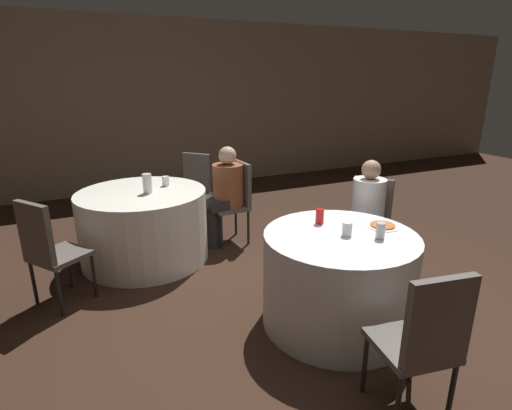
{
  "coord_description": "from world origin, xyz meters",
  "views": [
    {
      "loc": [
        -1.54,
        -2.4,
        1.88
      ],
      "look_at": [
        -0.21,
        0.49,
        0.85
      ],
      "focal_mm": 28.0,
      "sensor_mm": 36.0,
      "label": 1
    }
  ],
  "objects_px": {
    "table_far": "(144,226)",
    "person_floral_shirt": "(223,195)",
    "chair_near_south": "(425,337)",
    "soda_can_red": "(320,216)",
    "bottle_far": "(147,184)",
    "soda_can_silver": "(380,231)",
    "table_near": "(338,279)",
    "chair_near_northeast": "(369,219)",
    "chair_far_east": "(236,196)",
    "chair_far_northeast": "(194,185)",
    "person_white_shirt": "(365,223)",
    "pizza_plate_near": "(383,226)",
    "chair_far_southwest": "(48,246)"
  },
  "relations": [
    {
      "from": "table_near",
      "to": "person_white_shirt",
      "type": "xyz_separation_m",
      "value": [
        0.65,
        0.5,
        0.2
      ]
    },
    {
      "from": "table_near",
      "to": "bottle_far",
      "type": "bearing_deg",
      "value": 122.47
    },
    {
      "from": "chair_far_northeast",
      "to": "pizza_plate_near",
      "type": "height_order",
      "value": "chair_far_northeast"
    },
    {
      "from": "chair_near_northeast",
      "to": "chair_far_east",
      "type": "height_order",
      "value": "same"
    },
    {
      "from": "person_floral_shirt",
      "to": "pizza_plate_near",
      "type": "distance_m",
      "value": 2.0
    },
    {
      "from": "chair_near_northeast",
      "to": "chair_far_southwest",
      "type": "xyz_separation_m",
      "value": [
        -2.83,
        0.58,
        0.0
      ]
    },
    {
      "from": "bottle_far",
      "to": "soda_can_silver",
      "type": "bearing_deg",
      "value": -55.58
    },
    {
      "from": "pizza_plate_near",
      "to": "soda_can_red",
      "type": "relative_size",
      "value": 2.07
    },
    {
      "from": "chair_near_northeast",
      "to": "chair_far_southwest",
      "type": "height_order",
      "value": "same"
    },
    {
      "from": "person_floral_shirt",
      "to": "soda_can_red",
      "type": "xyz_separation_m",
      "value": [
        0.23,
        -1.61,
        0.23
      ]
    },
    {
      "from": "chair_far_east",
      "to": "chair_far_southwest",
      "type": "xyz_separation_m",
      "value": [
        -1.95,
        -0.7,
        0.0
      ]
    },
    {
      "from": "table_near",
      "to": "pizza_plate_near",
      "type": "height_order",
      "value": "pizza_plate_near"
    },
    {
      "from": "chair_far_northeast",
      "to": "pizza_plate_near",
      "type": "relative_size",
      "value": 3.75
    },
    {
      "from": "chair_far_east",
      "to": "chair_far_southwest",
      "type": "height_order",
      "value": "same"
    },
    {
      "from": "chair_near_northeast",
      "to": "table_near",
      "type": "bearing_deg",
      "value": 90.0
    },
    {
      "from": "person_floral_shirt",
      "to": "bottle_far",
      "type": "relative_size",
      "value": 5.69
    },
    {
      "from": "chair_near_south",
      "to": "person_floral_shirt",
      "type": "relative_size",
      "value": 0.83
    },
    {
      "from": "person_white_shirt",
      "to": "soda_can_silver",
      "type": "relative_size",
      "value": 9.47
    },
    {
      "from": "chair_far_east",
      "to": "soda_can_silver",
      "type": "xyz_separation_m",
      "value": [
        0.3,
        -2.08,
        0.26
      ]
    },
    {
      "from": "chair_near_south",
      "to": "soda_can_red",
      "type": "height_order",
      "value": "chair_near_south"
    },
    {
      "from": "chair_far_east",
      "to": "chair_far_northeast",
      "type": "height_order",
      "value": "same"
    },
    {
      "from": "table_near",
      "to": "person_white_shirt",
      "type": "bearing_deg",
      "value": 37.65
    },
    {
      "from": "person_white_shirt",
      "to": "person_floral_shirt",
      "type": "xyz_separation_m",
      "value": [
        -0.9,
        1.38,
        0.01
      ]
    },
    {
      "from": "person_white_shirt",
      "to": "chair_near_south",
      "type": "bearing_deg",
      "value": 113.55
    },
    {
      "from": "chair_near_south",
      "to": "soda_can_silver",
      "type": "xyz_separation_m",
      "value": [
        0.37,
        0.81,
        0.26
      ]
    },
    {
      "from": "table_far",
      "to": "chair_far_northeast",
      "type": "height_order",
      "value": "chair_far_northeast"
    },
    {
      "from": "person_white_shirt",
      "to": "table_far",
      "type": "bearing_deg",
      "value": 16.24
    },
    {
      "from": "chair_far_southwest",
      "to": "soda_can_red",
      "type": "bearing_deg",
      "value": 29.32
    },
    {
      "from": "chair_near_south",
      "to": "soda_can_red",
      "type": "bearing_deg",
      "value": 92.68
    },
    {
      "from": "table_far",
      "to": "chair_far_east",
      "type": "xyz_separation_m",
      "value": [
        1.08,
        0.06,
        0.18
      ]
    },
    {
      "from": "table_near",
      "to": "person_white_shirt",
      "type": "relative_size",
      "value": 1.01
    },
    {
      "from": "chair_far_east",
      "to": "soda_can_red",
      "type": "distance_m",
      "value": 1.64
    },
    {
      "from": "soda_can_silver",
      "to": "chair_far_northeast",
      "type": "bearing_deg",
      "value": 102.16
    },
    {
      "from": "person_floral_shirt",
      "to": "table_near",
      "type": "bearing_deg",
      "value": -175.87
    },
    {
      "from": "table_near",
      "to": "chair_near_northeast",
      "type": "distance_m",
      "value": 1.02
    },
    {
      "from": "chair_far_southwest",
      "to": "pizza_plate_near",
      "type": "bearing_deg",
      "value": 27.76
    },
    {
      "from": "table_near",
      "to": "chair_near_south",
      "type": "bearing_deg",
      "value": -99.53
    },
    {
      "from": "soda_can_red",
      "to": "soda_can_silver",
      "type": "xyz_separation_m",
      "value": [
        0.22,
        -0.45,
        0.0
      ]
    },
    {
      "from": "chair_near_northeast",
      "to": "soda_can_silver",
      "type": "bearing_deg",
      "value": 106.02
    },
    {
      "from": "bottle_far",
      "to": "chair_near_northeast",
      "type": "bearing_deg",
      "value": -30.73
    },
    {
      "from": "chair_near_northeast",
      "to": "bottle_far",
      "type": "xyz_separation_m",
      "value": [
        -1.9,
        1.13,
        0.29
      ]
    },
    {
      "from": "table_near",
      "to": "soda_can_silver",
      "type": "height_order",
      "value": "soda_can_silver"
    },
    {
      "from": "table_far",
      "to": "person_floral_shirt",
      "type": "xyz_separation_m",
      "value": [
        0.91,
        0.05,
        0.21
      ]
    },
    {
      "from": "chair_near_south",
      "to": "bottle_far",
      "type": "relative_size",
      "value": 4.73
    },
    {
      "from": "table_far",
      "to": "chair_near_south",
      "type": "height_order",
      "value": "chair_near_south"
    },
    {
      "from": "soda_can_red",
      "to": "soda_can_silver",
      "type": "relative_size",
      "value": 1.0
    },
    {
      "from": "chair_far_southwest",
      "to": "bottle_far",
      "type": "height_order",
      "value": "bottle_far"
    },
    {
      "from": "chair_near_northeast",
      "to": "soda_can_red",
      "type": "xyz_separation_m",
      "value": [
        -0.81,
        -0.34,
        0.26
      ]
    },
    {
      "from": "table_near",
      "to": "person_floral_shirt",
      "type": "bearing_deg",
      "value": 97.54
    },
    {
      "from": "chair_far_southwest",
      "to": "person_white_shirt",
      "type": "height_order",
      "value": "person_white_shirt"
    }
  ]
}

